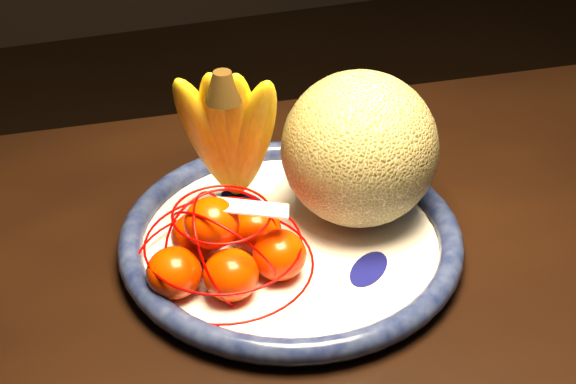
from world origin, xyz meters
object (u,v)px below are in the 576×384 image
object	(u,v)px
dining_table	(471,346)
fruit_bowl	(291,240)
cantaloupe	(360,149)
mandarin_bag	(225,248)
banana_bunch	(230,131)

from	to	relation	value
dining_table	fruit_bowl	size ratio (longest dim) A/B	4.09
cantaloupe	mandarin_bag	size ratio (longest dim) A/B	0.79
banana_bunch	fruit_bowl	bearing A→B (deg)	-34.82
mandarin_bag	dining_table	bearing A→B (deg)	-20.60
cantaloupe	banana_bunch	world-z (taller)	banana_bunch
mandarin_bag	banana_bunch	bearing A→B (deg)	70.91
dining_table	mandarin_bag	distance (m)	0.29
cantaloupe	banana_bunch	xyz separation A→B (m)	(-0.13, 0.04, 0.02)
cantaloupe	banana_bunch	distance (m)	0.14
dining_table	fruit_bowl	world-z (taller)	fruit_bowl
dining_table	mandarin_bag	world-z (taller)	mandarin_bag
dining_table	banana_bunch	bearing A→B (deg)	141.30
cantaloupe	fruit_bowl	bearing A→B (deg)	-163.67
dining_table	mandarin_bag	size ratio (longest dim) A/B	7.05
fruit_bowl	banana_bunch	world-z (taller)	banana_bunch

